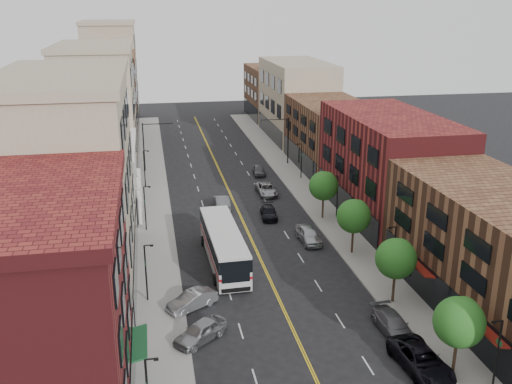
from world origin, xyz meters
TOP-DOWN VIEW (x-y plane):
  - ground at (0.00, 0.00)m, footprint 220.00×220.00m
  - sidewalk_left at (-10.00, 35.00)m, footprint 4.00×110.00m
  - sidewalk_right at (10.00, 35.00)m, footprint 4.00×110.00m
  - bldg_l_redbrick at (-17.00, -6.00)m, footprint 10.00×16.00m
  - bldg_l_tanoffice at (-17.00, 13.00)m, footprint 10.00×22.00m
  - bldg_l_white at (-17.00, 31.00)m, footprint 10.00×14.00m
  - bldg_l_far_a at (-17.00, 48.00)m, footprint 10.00×20.00m
  - bldg_l_far_b at (-17.00, 68.00)m, footprint 10.00×20.00m
  - bldg_l_far_c at (-17.00, 86.00)m, footprint 10.00×16.00m
  - bldg_r_near at (17.00, 0.00)m, footprint 10.00×26.00m
  - bldg_r_mid at (17.00, 24.00)m, footprint 10.00×22.00m
  - bldg_r_far_a at (17.00, 45.00)m, footprint 10.00×20.00m
  - bldg_r_far_b at (17.00, 66.00)m, footprint 10.00×22.00m
  - bldg_r_far_c at (17.00, 86.00)m, footprint 10.00×18.00m
  - tree_r_0 at (9.39, -5.93)m, footprint 3.40×3.40m
  - tree_r_1 at (9.39, 4.07)m, footprint 3.40×3.40m
  - tree_r_2 at (9.39, 14.07)m, footprint 3.40×3.40m
  - tree_r_3 at (9.39, 24.07)m, footprint 3.40×3.40m
  - lamp_l_1 at (-10.95, 8.00)m, footprint 0.81×0.55m
  - lamp_l_2 at (-10.95, 24.00)m, footprint 0.81×0.55m
  - lamp_l_3 at (-10.95, 40.00)m, footprint 0.81×0.55m
  - lamp_r_0 at (10.95, -8.00)m, footprint 0.81×0.55m
  - lamp_r_1 at (10.95, 8.00)m, footprint 0.81×0.55m
  - lamp_r_2 at (10.95, 24.00)m, footprint 0.81×0.55m
  - lamp_r_3 at (10.95, 40.00)m, footprint 0.81×0.55m
  - signal_mast_left at (-10.27, 48.00)m, footprint 4.49×0.18m
  - signal_mast_right at (10.27, 48.00)m, footprint 4.49×0.18m
  - city_bus at (-3.63, 14.38)m, footprint 3.48×13.52m
  - car_angle_a at (-7.15, 1.29)m, footprint 4.64×4.23m
  - car_angle_b at (-7.40, 6.16)m, footprint 4.56×3.58m
  - car_parked_near at (7.34, -5.15)m, footprint 3.13×5.98m
  - car_parked_mid at (7.40, -0.38)m, footprint 2.20×5.01m
  - car_parked_far at (5.85, 17.73)m, footprint 2.14×4.83m
  - car_lane_behind at (-1.80, 29.70)m, footprint 1.80×4.84m
  - car_lane_a at (3.19, 25.52)m, footprint 2.24×4.57m
  - car_lane_b at (4.68, 34.00)m, footprint 2.35×5.08m
  - car_lane_c at (5.42, 43.08)m, footprint 1.98×4.28m

SIDE VIEW (x-z plane):
  - ground at x=0.00m, z-range 0.00..0.00m
  - sidewalk_left at x=-10.00m, z-range 0.00..0.15m
  - sidewalk_right at x=10.00m, z-range 0.00..0.15m
  - car_lane_a at x=3.19m, z-range 0.00..1.28m
  - car_lane_b at x=4.68m, z-range 0.00..1.41m
  - car_lane_c at x=5.42m, z-range 0.00..1.42m
  - car_parked_mid at x=7.40m, z-range 0.00..1.43m
  - car_angle_b at x=-7.40m, z-range 0.00..1.45m
  - car_angle_a at x=-7.15m, z-range 0.00..1.53m
  - car_lane_behind at x=-1.80m, z-range 0.00..1.58m
  - car_parked_near at x=7.34m, z-range 0.00..1.61m
  - car_parked_far at x=5.85m, z-range 0.00..1.61m
  - city_bus at x=-3.63m, z-range 0.28..3.74m
  - lamp_l_1 at x=-10.95m, z-range 0.45..5.50m
  - lamp_l_2 at x=-10.95m, z-range 0.45..5.50m
  - lamp_l_3 at x=-10.95m, z-range 0.45..5.50m
  - lamp_r_0 at x=10.95m, z-range 0.45..5.50m
  - lamp_r_1 at x=10.95m, z-range 0.45..5.50m
  - lamp_r_2 at x=10.95m, z-range 0.45..5.50m
  - lamp_r_3 at x=10.95m, z-range 0.45..5.50m
  - bldg_l_white at x=-17.00m, z-range 0.00..8.00m
  - tree_r_0 at x=9.39m, z-range 1.33..6.92m
  - tree_r_1 at x=9.39m, z-range 1.33..6.92m
  - tree_r_2 at x=9.39m, z-range 1.33..6.92m
  - tree_r_3 at x=9.39m, z-range 1.33..6.92m
  - signal_mast_left at x=-10.27m, z-range 1.05..8.25m
  - signal_mast_right at x=10.27m, z-range 1.05..8.25m
  - bldg_r_near at x=17.00m, z-range 0.00..10.00m
  - bldg_r_far_a at x=17.00m, z-range 0.00..10.00m
  - bldg_r_far_c at x=17.00m, z-range 0.00..11.00m
  - bldg_r_mid at x=17.00m, z-range 0.00..12.00m
  - bldg_l_redbrick at x=-17.00m, z-range 0.00..14.00m
  - bldg_r_far_b at x=17.00m, z-range 0.00..14.00m
  - bldg_l_far_b at x=-17.00m, z-range 0.00..15.00m
  - bldg_l_tanoffice at x=-17.00m, z-range 0.00..18.00m
  - bldg_l_far_a at x=-17.00m, z-range 0.00..18.00m
  - bldg_l_far_c at x=-17.00m, z-range 0.00..20.00m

